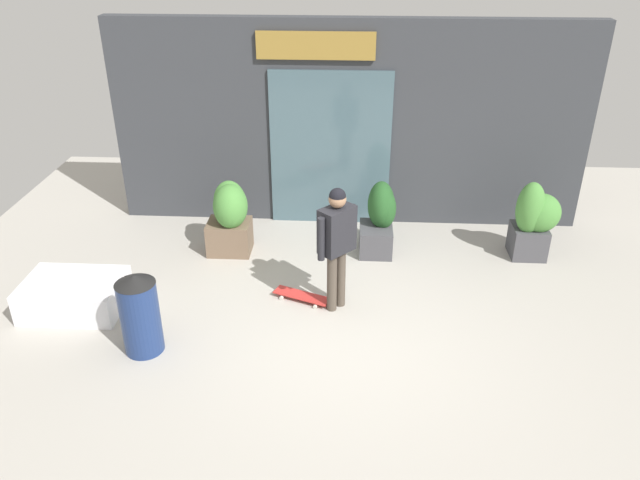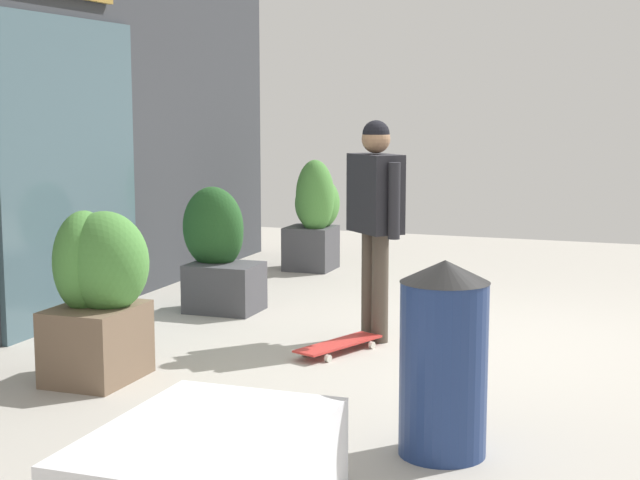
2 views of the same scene
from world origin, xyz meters
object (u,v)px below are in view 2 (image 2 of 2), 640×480
Objects in this scene: skateboarder at (375,206)px; planter_box_left at (219,249)px; trash_bin at (443,358)px; skateboard at (339,344)px; planter_box_mid at (315,214)px; planter_box_right at (97,289)px.

planter_box_left is (0.61, 1.63, -0.50)m from skateboarder.
trash_bin is (-2.27, -1.04, -0.53)m from skateboarder.
planter_box_mid is (3.35, 1.40, 0.56)m from skateboard.
skateboard is at bearing 33.25° from trash_bin.
planter_box_left is 0.97× the size of planter_box_right.
planter_box_right is 4.54m from planter_box_mid.
skateboarder is 1.81m from planter_box_left.
planter_box_left is 3.92m from trash_bin.
trash_bin is at bearing -153.40° from planter_box_mid.
planter_box_mid is 1.18× the size of trash_bin.
skateboarder reaches higher than planter_box_left.
skateboard is at bearing -47.56° from planter_box_right.
planter_box_right reaches higher than planter_box_left.
skateboard is 0.78× the size of trash_bin.
planter_box_right is (-1.66, 1.44, -0.44)m from skateboarder.
planter_box_mid is at bearing 1.24° from planter_box_right.
planter_box_left reaches higher than trash_bin.
planter_box_left reaches higher than skateboard.
planter_box_right is at bearing 2.21° from skateboarder.
skateboard is at bearing 26.44° from skateboarder.
skateboarder reaches higher than skateboard.
skateboarder reaches higher than trash_bin.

